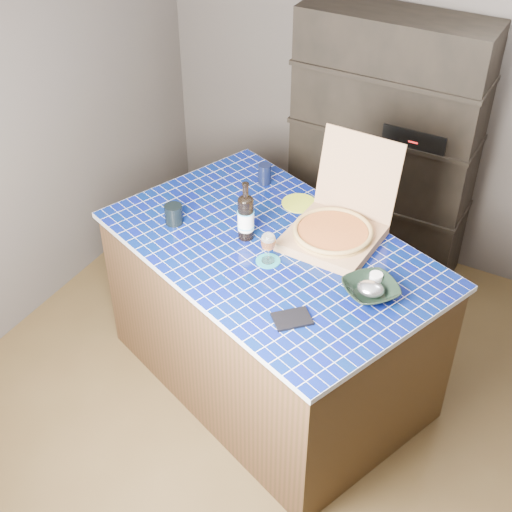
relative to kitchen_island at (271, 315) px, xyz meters
The scene contains 14 objects.
room 0.77m from the kitchen_island, 53.81° to the right, with size 3.50×3.50×3.50m.
shelving_unit 1.47m from the kitchen_island, 86.37° to the left, with size 1.20×0.41×1.80m.
kitchen_island is the anchor object (origin of this frame).
pizza_box 0.65m from the kitchen_island, 40.79° to the left, with size 0.48×0.57×0.50m.
mead_bottle 0.64m from the kitchen_island, behind, with size 0.09×0.09×0.34m.
teal_trivet 0.51m from the kitchen_island, 71.10° to the right, with size 0.13×0.13×0.01m, color #18747F.
wine_glass 0.62m from the kitchen_island, 71.10° to the right, with size 0.08×0.08×0.18m.
tumbler 0.79m from the kitchen_island, behind, with size 0.10×0.10×0.11m, color black.
dvd_case 0.75m from the kitchen_island, 52.57° to the right, with size 0.12×0.17×0.01m, color black.
bowl 0.80m from the kitchen_island, 10.40° to the right, with size 0.26×0.26×0.06m, color black.
foil_contents 0.80m from the kitchen_island, 10.40° to the right, with size 0.13×0.11×0.06m, color silver.
white_jar 0.78m from the kitchen_island, ahead, with size 0.07×0.07×0.06m, color white.
navy_cup 0.84m from the kitchen_island, 122.10° to the left, with size 0.08×0.08×0.12m, color black.
green_trivet 0.66m from the kitchen_island, 97.46° to the left, with size 0.20×0.20×0.01m, color #B7C82B.
Camera 1 is at (1.29, -2.53, 3.23)m, focal length 50.00 mm.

